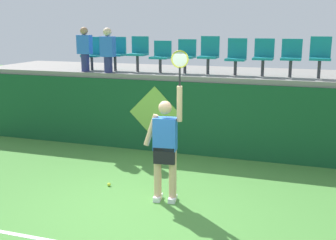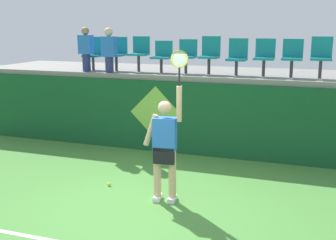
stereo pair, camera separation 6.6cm
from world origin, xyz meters
name	(u,v)px [view 1 (the left image)]	position (x,y,z in m)	size (l,w,h in m)	color
ground_plane	(137,209)	(0.00, 0.00, 0.00)	(40.00, 40.00, 0.00)	#478438
court_back_wall	(190,118)	(0.00, 3.24, 0.84)	(11.56, 0.20, 1.68)	#144C28
spectator_platform	(203,73)	(0.00, 4.46, 1.74)	(11.56, 2.54, 0.12)	gray
tennis_player	(165,145)	(0.34, 0.48, 0.98)	(0.75, 0.30, 2.55)	white
tennis_ball	(109,184)	(-0.87, 0.77, 0.03)	(0.07, 0.07, 0.07)	#D1E533
water_bottle	(110,67)	(-2.04, 3.34, 1.93)	(0.07, 0.07, 0.26)	#26B272
stadium_chair_0	(93,52)	(-2.75, 3.83, 2.25)	(0.44, 0.42, 0.83)	#38383D
stadium_chair_1	(116,52)	(-2.10, 3.83, 2.27)	(0.44, 0.42, 0.84)	#38383D
stadium_chair_2	(139,52)	(-1.49, 3.83, 2.29)	(0.44, 0.42, 0.85)	#38383D
stadium_chair_3	(161,55)	(-0.90, 3.83, 2.22)	(0.44, 0.42, 0.75)	#38383D
stadium_chair_4	(186,54)	(-0.28, 3.83, 2.25)	(0.44, 0.42, 0.80)	#38383D
stadium_chair_5	(209,53)	(0.27, 3.83, 2.29)	(0.44, 0.42, 0.87)	#38383D
stadium_chair_6	(236,55)	(0.91, 3.83, 2.25)	(0.44, 0.42, 0.83)	#38383D
stadium_chair_7	(264,55)	(1.53, 3.83, 2.27)	(0.44, 0.42, 0.83)	#38383D
stadium_chair_8	(291,56)	(2.12, 3.83, 2.28)	(0.44, 0.42, 0.83)	#38383D
stadium_chair_9	(320,55)	(2.72, 3.83, 2.30)	(0.44, 0.42, 0.89)	#38383D
spectator_0	(108,49)	(-2.10, 3.37, 2.36)	(0.34, 0.21, 1.07)	navy
spectator_1	(85,48)	(-2.75, 3.42, 2.37)	(0.34, 0.20, 1.08)	navy
wall_signage_mount	(155,151)	(-0.82, 3.13, 0.00)	(1.27, 0.01, 1.56)	#144C28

